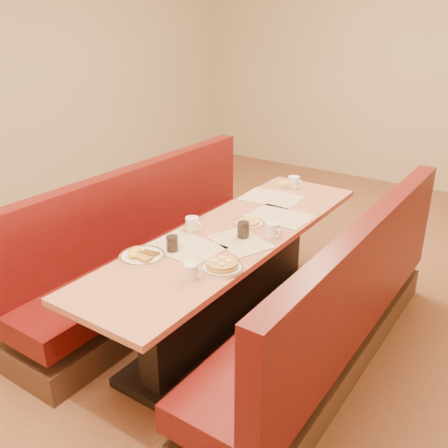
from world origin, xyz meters
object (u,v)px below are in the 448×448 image
Objects in this scene: coffee_mug_d at (294,182)px; soda_tumbler_mid at (243,230)px; booth_left at (154,257)px; pancake_plate at (222,266)px; diner_table at (233,282)px; soda_tumbler_near at (172,244)px; booth_right at (332,317)px; eggs_plate at (141,255)px; coffee_mug_c at (273,230)px; coffee_mug_a at (192,271)px; coffee_mug_b at (193,224)px.

soda_tumbler_mid is (0.18, -1.07, 0.00)m from coffee_mug_d.
pancake_plate is (0.96, -0.47, 0.41)m from booth_left.
diner_table is 0.73m from booth_left.
soda_tumbler_near is 0.93× the size of soda_tumbler_mid.
diner_table is at bearing 180.00° from booth_right.
diner_table is 9.16× the size of eggs_plate.
coffee_mug_a is at bearing -74.47° from coffee_mug_c.
coffee_mug_c is 0.91× the size of coffee_mug_d.
coffee_mug_b is 0.94× the size of coffee_mug_d.
coffee_mug_c reaches higher than eggs_plate.
coffee_mug_c is at bearing 18.45° from diner_table.
booth_right is at bearing 32.36° from eggs_plate.
booth_left is at bearing 180.00° from booth_right.
booth_right is at bearing 26.82° from soda_tumbler_near.
coffee_mug_a is at bearing -44.87° from coffee_mug_b.
booth_right is 23.29× the size of soda_tumbler_mid.
booth_left is at bearing 180.00° from diner_table.
booth_left is at bearing 172.76° from coffee_mug_b.
booth_right is at bearing 0.00° from diner_table.
coffee_mug_a reaches higher than pancake_plate.
eggs_plate is (-0.98, -0.62, 0.41)m from booth_right.
soda_tumbler_mid reaches higher than coffee_mug_c.
soda_tumbler_near is at bearing -108.70° from diner_table.
coffee_mug_a is at bearing -131.51° from booth_right.
soda_tumbler_mid is (-0.64, -0.03, 0.44)m from booth_right.
coffee_mug_d is (0.16, 1.65, 0.04)m from eggs_plate.
booth_right is 20.35× the size of coffee_mug_c.
coffee_mug_a is at bearing -76.51° from diner_table.
coffee_mug_c is (0.49, 0.70, 0.03)m from eggs_plate.
coffee_mug_b is (0.01, 0.49, 0.03)m from eggs_plate.
pancake_plate is at bearing -27.61° from coffee_mug_b.
pancake_plate is 1.84× the size of coffee_mug_d.
coffee_mug_b is 0.33m from soda_tumbler_near.
booth_right is 18.59× the size of coffee_mug_d.
soda_tumbler_mid is at bearing -19.47° from diner_table.
diner_table is 10.10× the size of pancake_plate.
coffee_mug_b is 1.18m from coffee_mug_d.
coffee_mug_c is 0.66m from soda_tumbler_near.
booth_left is at bearing 128.18° from eggs_plate.
soda_tumbler_mid is at bearing -119.84° from coffee_mug_c.
soda_tumbler_near is at bearing -37.54° from booth_left.
coffee_mug_a is (0.16, -0.65, 0.42)m from diner_table.
eggs_plate is 2.54× the size of soda_tumbler_mid.
diner_table is 1.12m from coffee_mug_d.
booth_left is 1.08m from coffee_mug_c.
booth_left is 21.32× the size of coffee_mug_a.
coffee_mug_b is (-0.24, -0.13, 0.43)m from diner_table.
coffee_mug_c is at bearing 4.84° from booth_left.
booth_left is 9.16× the size of eggs_plate.
booth_left is 1.30m from coffee_mug_d.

